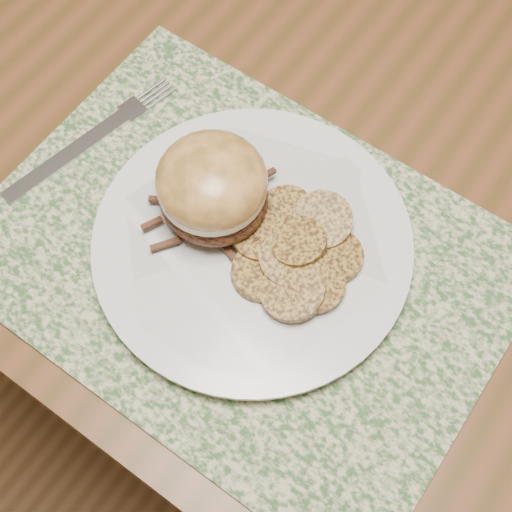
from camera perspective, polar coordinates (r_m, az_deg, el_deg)
The scene contains 6 objects.
ground at distance 1.40m, azimuth 15.56°, elevation -11.74°, with size 3.50×3.50×0.00m, color brown.
placemat at distance 0.62m, azimuth -1.05°, elevation -0.26°, with size 0.45×0.33×0.00m, color #37592E.
dinner_plate at distance 0.62m, azimuth -0.29°, elevation 0.97°, with size 0.26×0.26×0.02m, color silver.
pork_sandwich at distance 0.59m, azimuth -3.52°, elevation 5.53°, with size 0.12×0.12×0.07m.
roasted_potatoes at distance 0.59m, azimuth 3.23°, elevation 0.24°, with size 0.13×0.14×0.03m.
fork at distance 0.70m, azimuth -12.96°, elevation 9.15°, with size 0.06×0.19×0.00m.
Camera 1 is at (-0.12, -0.46, 1.31)m, focal length 50.00 mm.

